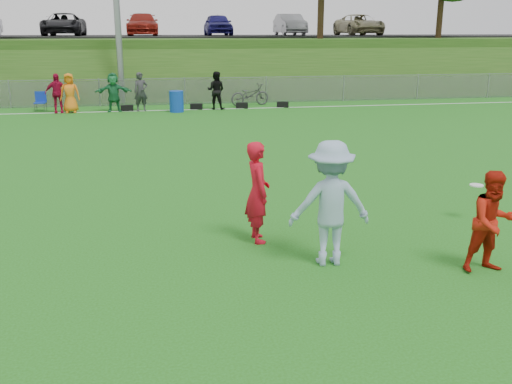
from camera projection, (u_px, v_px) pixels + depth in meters
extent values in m
plane|color=#235B13|center=(260.00, 267.00, 8.72)|extent=(120.00, 120.00, 0.00)
cube|color=white|center=(188.00, 110.00, 25.76)|extent=(60.00, 0.10, 0.01)
cube|color=gray|center=(185.00, 92.00, 27.49)|extent=(58.00, 0.02, 1.20)
cube|color=gray|center=(184.00, 78.00, 27.31)|extent=(58.00, 0.04, 0.04)
cube|color=#234E15|center=(175.00, 61.00, 37.66)|extent=(120.00, 18.00, 3.00)
cube|color=black|center=(173.00, 36.00, 39.13)|extent=(120.00, 12.00, 0.10)
imported|color=black|center=(64.00, 24.00, 36.79)|extent=(2.39, 5.18, 1.44)
imported|color=maroon|center=(143.00, 24.00, 37.63)|extent=(2.02, 4.96, 1.44)
imported|color=navy|center=(218.00, 25.00, 38.47)|extent=(1.70, 4.23, 1.44)
imported|color=gray|center=(290.00, 25.00, 39.32)|extent=(1.52, 4.37, 1.44)
imported|color=tan|center=(359.00, 25.00, 40.16)|extent=(2.39, 5.18, 1.44)
imported|color=#A80B30|center=(57.00, 93.00, 24.59)|extent=(1.05, 0.58, 1.69)
imported|color=orange|center=(70.00, 93.00, 24.68)|extent=(0.85, 0.57, 1.69)
imported|color=#1E733F|center=(113.00, 92.00, 24.99)|extent=(1.60, 0.61, 1.69)
imported|color=#2E2F31|center=(141.00, 92.00, 25.19)|extent=(0.70, 0.56, 1.69)
imported|color=black|center=(216.00, 90.00, 25.75)|extent=(1.00, 0.90, 1.69)
cube|color=black|center=(127.00, 108.00, 25.37)|extent=(0.56, 0.29, 0.26)
cube|color=black|center=(196.00, 106.00, 25.89)|extent=(0.59, 0.37, 0.26)
cube|color=black|center=(242.00, 105.00, 26.24)|extent=(0.58, 0.35, 0.26)
cube|color=black|center=(283.00, 105.00, 26.57)|extent=(0.60, 0.39, 0.26)
imported|color=red|center=(258.00, 192.00, 9.59)|extent=(0.46, 0.66, 1.73)
imported|color=#B41A0C|center=(493.00, 222.00, 8.38)|extent=(0.78, 0.62, 1.55)
imported|color=#90ACC8|center=(330.00, 203.00, 8.62)|extent=(1.29, 0.79, 1.93)
cylinder|color=white|center=(477.00, 185.00, 10.72)|extent=(0.26, 0.26, 0.02)
cylinder|color=#0F3CAC|center=(176.00, 101.00, 24.99)|extent=(0.67, 0.67, 0.92)
cube|color=#0F2DA8|center=(40.00, 103.00, 25.17)|extent=(0.49, 0.49, 0.05)
cube|color=#0F2DA8|center=(41.00, 97.00, 25.32)|extent=(0.48, 0.05, 0.48)
imported|color=#313134|center=(250.00, 95.00, 27.08)|extent=(2.04, 1.17, 1.02)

